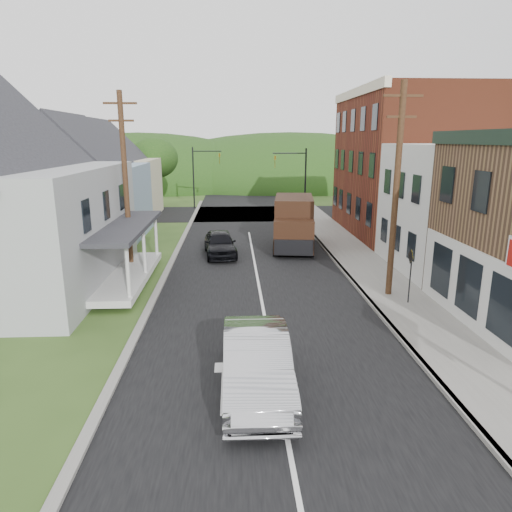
{
  "coord_description": "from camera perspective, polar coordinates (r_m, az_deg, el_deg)",
  "views": [
    {
      "loc": [
        -1.2,
        -15.17,
        6.73
      ],
      "look_at": [
        -0.28,
        2.46,
        2.2
      ],
      "focal_mm": 32.0,
      "sensor_mm": 36.0,
      "label": 1
    }
  ],
  "objects": [
    {
      "name": "ground",
      "position": [
        16.65,
        1.43,
        -9.47
      ],
      "size": [
        120.0,
        120.0,
        0.0
      ],
      "primitive_type": "plane",
      "color": "#2D4719",
      "rests_on": "ground"
    },
    {
      "name": "road",
      "position": [
        26.09,
        -0.24,
        -0.56
      ],
      "size": [
        9.0,
        90.0,
        0.02
      ],
      "primitive_type": "cube",
      "color": "black",
      "rests_on": "ground"
    },
    {
      "name": "cross_road",
      "position": [
        42.73,
        -1.34,
        5.33
      ],
      "size": [
        60.0,
        9.0,
        0.02
      ],
      "primitive_type": "cube",
      "color": "black",
      "rests_on": "ground"
    },
    {
      "name": "sidewalk_right",
      "position": [
        25.14,
        13.55,
        -1.37
      ],
      "size": [
        2.8,
        55.0,
        0.15
      ],
      "primitive_type": "cube",
      "color": "slate",
      "rests_on": "ground"
    },
    {
      "name": "curb_right",
      "position": [
        24.79,
        10.55,
        -1.43
      ],
      "size": [
        0.2,
        55.0,
        0.15
      ],
      "primitive_type": "cube",
      "color": "slate",
      "rests_on": "ground"
    },
    {
      "name": "curb_left",
      "position": [
        24.36,
        -11.01,
        -1.77
      ],
      "size": [
        0.3,
        55.0,
        0.12
      ],
      "primitive_type": "cube",
      "color": "slate",
      "rests_on": "ground"
    },
    {
      "name": "storefront_white",
      "position": [
        26.13,
        25.76,
        5.31
      ],
      "size": [
        8.0,
        7.0,
        6.5
      ],
      "primitive_type": "cube",
      "color": "silver",
      "rests_on": "ground"
    },
    {
      "name": "storefront_red",
      "position": [
        34.56,
        18.57,
        10.8
      ],
      "size": [
        8.0,
        12.0,
        10.0
      ],
      "primitive_type": "cube",
      "color": "maroon",
      "rests_on": "ground"
    },
    {
      "name": "house_blue",
      "position": [
        33.77,
        -20.06,
        8.37
      ],
      "size": [
        7.14,
        8.16,
        7.28
      ],
      "color": "#7B90A8",
      "rests_on": "ground"
    },
    {
      "name": "house_cream",
      "position": [
        42.55,
        -17.23,
        9.67
      ],
      "size": [
        7.14,
        8.16,
        7.28
      ],
      "color": "beige",
      "rests_on": "ground"
    },
    {
      "name": "utility_pole_right",
      "position": [
        19.98,
        17.1,
        7.81
      ],
      "size": [
        1.6,
        0.26,
        9.0
      ],
      "color": "#472D19",
      "rests_on": "ground"
    },
    {
      "name": "utility_pole_left",
      "position": [
        23.86,
        -15.99,
        8.86
      ],
      "size": [
        1.6,
        0.26,
        9.0
      ],
      "color": "#472D19",
      "rests_on": "ground"
    },
    {
      "name": "traffic_signal_right",
      "position": [
        39.18,
        5.18,
        9.99
      ],
      "size": [
        2.87,
        0.2,
        6.0
      ],
      "color": "black",
      "rests_on": "ground"
    },
    {
      "name": "traffic_signal_left",
      "position": [
        45.88,
        -6.97,
        10.58
      ],
      "size": [
        2.87,
        0.2,
        6.0
      ],
      "color": "black",
      "rests_on": "ground"
    },
    {
      "name": "tree_left_d",
      "position": [
        47.85,
        -12.63,
        11.85
      ],
      "size": [
        4.8,
        4.8,
        6.94
      ],
      "color": "#382616",
      "rests_on": "ground"
    },
    {
      "name": "forested_ridge",
      "position": [
        70.51,
        -2.01,
        8.91
      ],
      "size": [
        90.0,
        30.0,
        16.0
      ],
      "primitive_type": "ellipsoid",
      "color": "#163811",
      "rests_on": "ground"
    },
    {
      "name": "silver_sedan",
      "position": [
        12.7,
        0.07,
        -13.26
      ],
      "size": [
        1.79,
        5.1,
        1.68
      ],
      "primitive_type": "imported",
      "rotation": [
        0.0,
        0.0,
        0.0
      ],
      "color": "#BBBBC0",
      "rests_on": "ground"
    },
    {
      "name": "dark_sedan",
      "position": [
        27.07,
        -4.52,
        1.56
      ],
      "size": [
        2.2,
        4.5,
        1.48
      ],
      "primitive_type": "imported",
      "rotation": [
        0.0,
        0.0,
        0.11
      ],
      "color": "black",
      "rests_on": "ground"
    },
    {
      "name": "delivery_van",
      "position": [
        28.7,
        4.73,
        4.11
      ],
      "size": [
        3.02,
        6.01,
        3.22
      ],
      "rotation": [
        0.0,
        0.0,
        -0.13
      ],
      "color": "black",
      "rests_on": "ground"
    },
    {
      "name": "warning_sign",
      "position": [
        19.63,
        18.73,
        -1.49
      ],
      "size": [
        0.11,
        0.64,
        2.3
      ],
      "rotation": [
        0.0,
        0.0,
        -0.07
      ],
      "color": "black",
      "rests_on": "sidewalk_right"
    }
  ]
}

